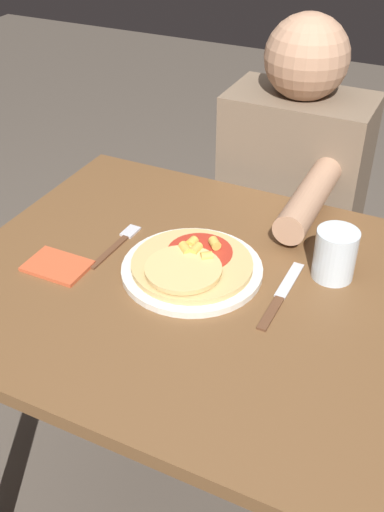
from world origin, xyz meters
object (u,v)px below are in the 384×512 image
(plate, at_px, (192,269))
(person_diner, at_px, (292,195))
(pizza, at_px, (191,264))
(knife, at_px, (281,296))
(dining_table, at_px, (204,334))
(drinking_glass, at_px, (335,254))
(fork, at_px, (118,243))

(plate, bearing_deg, person_diner, 85.99)
(pizza, distance_m, knife, 0.19)
(dining_table, xyz_separation_m, plate, (-0.04, 0.02, 0.14))
(plate, height_order, knife, plate)
(dining_table, xyz_separation_m, drinking_glass, (0.22, 0.13, 0.19))
(pizza, bearing_deg, person_diner, 86.02)
(knife, bearing_deg, dining_table, -171.04)
(pizza, xyz_separation_m, drinking_glass, (0.26, 0.12, 0.03))
(pizza, relative_size, knife, 1.11)
(fork, bearing_deg, dining_table, -10.42)
(fork, bearing_deg, knife, -2.70)
(fork, height_order, knife, same)
(dining_table, distance_m, pizza, 0.17)
(plate, distance_m, drinking_glass, 0.28)
(plate, distance_m, pizza, 0.02)
(plate, relative_size, fork, 1.62)
(fork, relative_size, drinking_glass, 1.68)
(fork, xyz_separation_m, drinking_glass, (0.44, 0.09, 0.05))
(fork, height_order, person_diner, person_diner)
(pizza, relative_size, person_diner, 0.21)
(dining_table, height_order, drinking_glass, drinking_glass)
(dining_table, relative_size, plate, 3.49)
(drinking_glass, bearing_deg, person_diner, 116.17)
(plate, bearing_deg, fork, 173.67)
(knife, distance_m, person_diner, 0.58)
(pizza, bearing_deg, drinking_glass, 24.44)
(knife, bearing_deg, drinking_glass, 57.11)
(dining_table, relative_size, knife, 4.51)
(person_diner, bearing_deg, fork, -112.88)
(plate, bearing_deg, pizza, -90.80)
(plate, xyz_separation_m, pizza, (-0.00, -0.01, 0.02))
(knife, relative_size, person_diner, 0.19)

